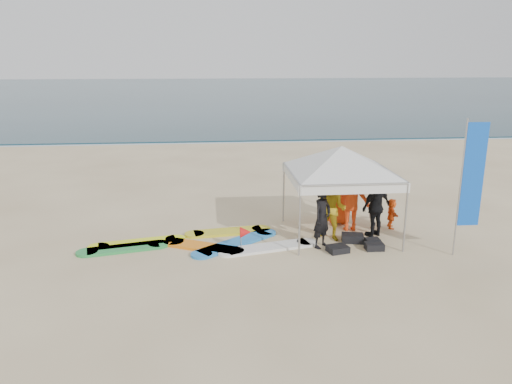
{
  "coord_description": "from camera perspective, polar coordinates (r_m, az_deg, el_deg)",
  "views": [
    {
      "loc": [
        -0.79,
        -10.42,
        4.76
      ],
      "look_at": [
        0.44,
        2.6,
        1.2
      ],
      "focal_mm": 35.0,
      "sensor_mm": 36.0,
      "label": 1
    }
  ],
  "objects": [
    {
      "name": "person_yellow",
      "position": [
        13.35,
        8.55,
        -1.93
      ],
      "size": [
        1.05,
        0.99,
        1.72
      ],
      "primitive_type": "imported",
      "rotation": [
        0.0,
        0.0,
        -0.55
      ],
      "color": "gold",
      "rests_on": "ground"
    },
    {
      "name": "person_orange_b",
      "position": [
        14.69,
        9.5,
        -0.4
      ],
      "size": [
        0.84,
        0.56,
        1.71
      ],
      "primitive_type": "imported",
      "rotation": [
        0.0,
        0.0,
        3.16
      ],
      "color": "#D64213",
      "rests_on": "ground"
    },
    {
      "name": "person_orange_a",
      "position": [
        14.22,
        10.8,
        -0.8
      ],
      "size": [
        1.22,
        0.77,
        1.8
      ],
      "primitive_type": "imported",
      "rotation": [
        0.0,
        0.0,
        3.05
      ],
      "color": "#EC4114",
      "rests_on": "ground"
    },
    {
      "name": "surfboard_spread",
      "position": [
        13.19,
        -6.1,
        -5.85
      ],
      "size": [
        5.73,
        2.21,
        0.07
      ],
      "color": "white",
      "rests_on": "ground"
    },
    {
      "name": "canopy_tent",
      "position": [
        13.36,
        9.8,
        5.15
      ],
      "size": [
        3.77,
        3.77,
        2.84
      ],
      "color": "#A5A5A8",
      "rests_on": "ground"
    },
    {
      "name": "marker_pennant",
      "position": [
        12.56,
        -1.2,
        -4.63
      ],
      "size": [
        0.28,
        0.28,
        0.64
      ],
      "color": "#A5A5A8",
      "rests_on": "ground"
    },
    {
      "name": "person_black_a",
      "position": [
        12.83,
        7.57,
        -2.91
      ],
      "size": [
        0.69,
        0.67,
        1.59
      ],
      "primitive_type": "imported",
      "rotation": [
        0.0,
        0.0,
        0.73
      ],
      "color": "black",
      "rests_on": "ground"
    },
    {
      "name": "ocean",
      "position": [
        70.58,
        -4.84,
        11.35
      ],
      "size": [
        160.0,
        84.0,
        0.08
      ],
      "primitive_type": "cube",
      "color": "#0C2633",
      "rests_on": "ground"
    },
    {
      "name": "feather_flag",
      "position": [
        12.94,
        23.41,
        1.62
      ],
      "size": [
        0.57,
        0.04,
        3.39
      ],
      "color": "#A5A5A8",
      "rests_on": "ground"
    },
    {
      "name": "shoreline_foam",
      "position": [
        29.02,
        -3.77,
        5.77
      ],
      "size": [
        160.0,
        1.2,
        0.01
      ],
      "primitive_type": "cube",
      "color": "silver",
      "rests_on": "ground"
    },
    {
      "name": "person_black_b",
      "position": [
        13.87,
        13.55,
        -1.62
      ],
      "size": [
        1.06,
        0.84,
        1.68
      ],
      "primitive_type": "imported",
      "rotation": [
        0.0,
        0.0,
        3.65
      ],
      "color": "black",
      "rests_on": "ground"
    },
    {
      "name": "person_seated",
      "position": [
        14.76,
        15.22,
        -2.37
      ],
      "size": [
        0.4,
        0.84,
        0.87
      ],
      "primitive_type": "imported",
      "rotation": [
        0.0,
        0.0,
        1.39
      ],
      "color": "#D94B13",
      "rests_on": "ground"
    },
    {
      "name": "ground",
      "position": [
        11.48,
        -0.96,
        -9.27
      ],
      "size": [
        120.0,
        120.0,
        0.0
      ],
      "primitive_type": "plane",
      "color": "beige",
      "rests_on": "ground"
    },
    {
      "name": "gear_pile",
      "position": [
        13.21,
        11.38,
        -5.76
      ],
      "size": [
        1.49,
        1.14,
        0.22
      ],
      "color": "black",
      "rests_on": "ground"
    }
  ]
}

